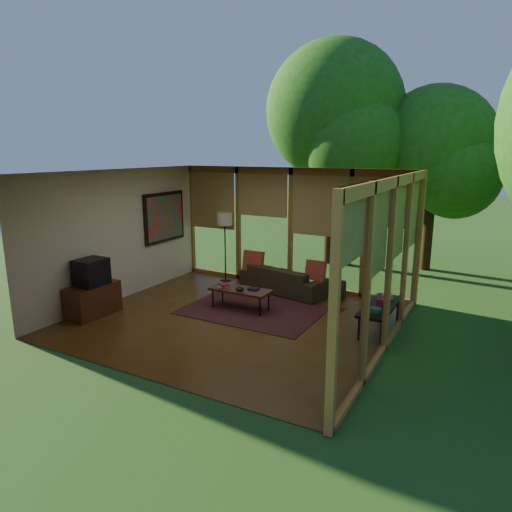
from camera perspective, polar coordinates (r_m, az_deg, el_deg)
The scene contains 25 objects.
floor at distance 8.54m, azimuth -2.79°, elevation -7.95°, with size 5.50×5.50×0.00m, color brown.
ceiling at distance 7.99m, azimuth -3.01°, elevation 10.46°, with size 5.50×5.50×0.00m, color silver.
wall_left at distance 9.85m, azimuth -16.69°, elevation 2.51°, with size 0.04×5.00×2.70m, color silver.
wall_front at distance 6.23m, azimuth -14.99°, elevation -3.32°, with size 5.50×0.04×2.70m, color silver.
window_wall_back at distance 10.33m, azimuth 4.36°, elevation 3.49°, with size 5.50×0.12×2.70m, color #A46D33.
window_wall_right at distance 7.15m, azimuth 16.26°, elevation -1.31°, with size 0.12×5.00×2.70m, color #A46D33.
tree_nw at distance 12.69m, azimuth 9.81°, elevation 17.39°, with size 3.60×3.60×5.87m.
tree_ne at distance 12.53m, azimuth 21.44°, elevation 12.59°, with size 2.98×2.98×4.65m.
rug at distance 9.00m, azimuth -0.40°, elevation -6.77°, with size 2.62×1.85×0.01m, color maroon.
sofa at distance 10.09m, azimuth 3.54°, elevation -2.89°, with size 2.00×0.78×0.59m, color #362C1B.
pillow_left at distance 10.29m, azimuth -0.33°, elevation -0.71°, with size 0.46×0.15×0.46m, color maroon.
pillow_right at distance 9.68m, azimuth 7.47°, elevation -1.84°, with size 0.42×0.14×0.42m, color maroon.
ct_book_lower at distance 9.06m, azimuth -4.04°, elevation -3.80°, with size 0.20×0.15×0.03m, color #ACA69C.
ct_book_upper at distance 9.05m, azimuth -4.05°, elevation -3.61°, with size 0.19×0.14×0.03m, color maroon.
ct_book_side at distance 8.87m, azimuth -0.31°, elevation -4.13°, with size 0.20×0.15×0.03m, color black.
ct_bowl at distance 8.81m, azimuth -2.02°, elevation -4.12°, with size 0.16×0.16×0.07m, color black.
media_cabinet at distance 9.20m, azimuth -19.72°, elevation -5.20°, with size 0.50×1.00×0.60m, color #512816.
television at distance 9.03m, azimuth -19.90°, elevation -1.90°, with size 0.45×0.55×0.50m, color black.
console_book_a at distance 7.84m, azimuth 13.99°, elevation -6.46°, with size 0.21×0.15×0.08m, color #345B52.
console_book_b at distance 8.25m, azimuth 14.80°, elevation -5.43°, with size 0.22×0.16×0.10m, color maroon.
console_book_c at distance 8.63m, azimuth 15.45°, elevation -4.78°, with size 0.24×0.18×0.07m, color #ACA69C.
floor_lamp at distance 10.76m, azimuth -3.93°, elevation 4.17°, with size 0.36×0.36×1.65m.
coffee_table at distance 8.93m, azimuth -1.97°, elevation -4.33°, with size 1.20×0.50×0.43m.
side_console at distance 8.23m, azimuth 14.68°, elevation -6.16°, with size 0.60×1.40×0.46m.
wall_painting at distance 10.81m, azimuth -11.37°, elevation 4.77°, with size 0.06×1.35×1.15m.
Camera 1 is at (4.18, -6.80, 3.06)m, focal length 32.00 mm.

